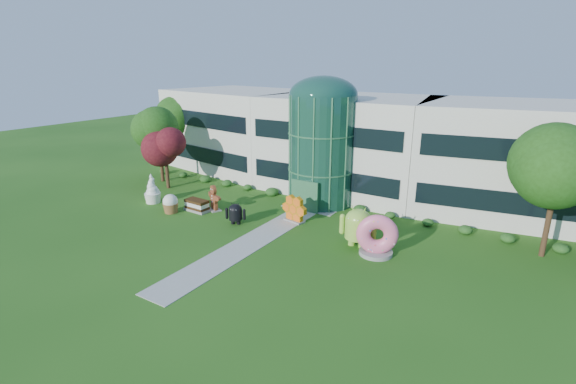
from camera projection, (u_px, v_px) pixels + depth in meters
The scene contains 14 objects.
ground at pixel (241, 248), 29.39m from camera, with size 140.00×140.00×0.00m, color #215114.
building at pixel (349, 143), 42.50m from camera, with size 46.00×15.00×9.30m, color beige, non-canonical shape.
atrium at pixel (322, 151), 37.59m from camera, with size 6.00×6.00×9.80m, color #194738.
walkway at pixel (257, 238), 31.00m from camera, with size 2.40×20.00×0.04m, color #9E9E93.
tree_red at pixel (166, 160), 42.43m from camera, with size 4.00×4.00×6.00m, color #3F0C14, non-canonical shape.
trees_backdrop at pixel (327, 156), 38.60m from camera, with size 52.00×8.00×8.40m, color #1E4511, non-canonical shape.
android_green at pixel (358, 225), 29.27m from camera, with size 2.90×1.93×3.29m, color #92C840, non-canonical shape.
android_black at pixel (235, 212), 33.49m from camera, with size 1.75×1.18×1.99m, color black, non-canonical shape.
donut at pixel (377, 234), 28.06m from camera, with size 2.85×1.37×2.96m, color #FA5F89, non-canonical shape.
gingerbread at pixel (214, 198), 36.54m from camera, with size 2.52×0.97×2.33m, color maroon, non-canonical shape.
ice_cream_sandwich at pixel (197, 205), 36.59m from camera, with size 2.31×1.16×1.03m, color black, non-canonical shape.
honeycomb at pixel (294, 210), 34.02m from camera, with size 2.55×0.91×2.00m, color orange, non-canonical shape.
froyo at pixel (152, 188), 38.47m from camera, with size 1.60×1.60×2.75m, color white, non-canonical shape.
cupcake at pixel (170, 203), 36.07m from camera, with size 1.39×1.39×1.67m, color white, non-canonical shape.
Camera 1 is at (17.16, -20.89, 12.66)m, focal length 26.00 mm.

